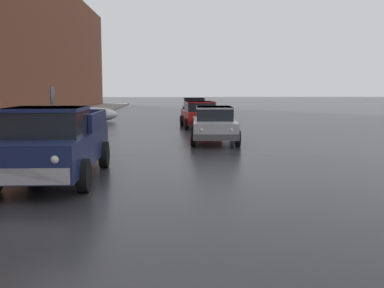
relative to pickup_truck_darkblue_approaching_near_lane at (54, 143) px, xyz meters
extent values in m
cube|color=gray|center=(-4.38, 8.89, -0.81)|extent=(3.08, 80.00, 0.15)
cube|color=black|center=(-6.13, 24.04, 0.53)|extent=(0.08, 1.10, 1.60)
ellipsoid|color=white|center=(-2.19, 19.01, -0.43)|extent=(2.90, 1.43, 0.90)
ellipsoid|color=white|center=(-2.08, 18.87, -0.59)|extent=(0.69, 0.58, 0.58)
ellipsoid|color=white|center=(-2.32, 7.02, -0.62)|extent=(2.48, 1.16, 0.52)
ellipsoid|color=white|center=(-2.78, 7.09, -0.53)|extent=(0.85, 0.71, 0.71)
cube|color=navy|center=(0.00, 0.12, -0.14)|extent=(1.87, 5.14, 0.76)
cube|color=black|center=(0.00, -0.60, 0.56)|extent=(1.62, 1.65, 0.64)
cube|color=navy|center=(0.00, -0.60, 0.84)|extent=(1.66, 1.70, 0.08)
cube|color=navy|center=(0.86, 1.15, 0.46)|extent=(0.12, 2.46, 0.44)
cube|color=navy|center=(-0.87, 1.14, 0.46)|extent=(0.12, 2.46, 0.44)
cube|color=navy|center=(-0.02, 2.63, 0.46)|extent=(1.73, 0.11, 0.44)
cube|color=#B7B7BC|center=(0.02, -2.39, -0.34)|extent=(1.74, 0.13, 0.32)
sphere|color=white|center=(0.61, -2.42, -0.02)|extent=(0.16, 0.16, 0.16)
cylinder|color=black|center=(0.95, -1.41, -0.52)|extent=(0.23, 0.72, 0.72)
cylinder|color=black|center=(0.92, 1.66, -0.52)|extent=(0.23, 0.72, 0.72)
cylinder|color=black|center=(-0.95, 1.65, -0.52)|extent=(0.23, 0.72, 0.72)
cube|color=#B7B7BC|center=(4.47, 7.44, -0.28)|extent=(1.85, 4.31, 0.60)
cube|color=black|center=(4.48, 7.66, 0.28)|extent=(1.52, 2.27, 0.52)
cube|color=#B7B7BC|center=(4.48, 7.66, 0.51)|extent=(1.55, 2.32, 0.06)
cube|color=#525254|center=(4.36, 5.38, -0.46)|extent=(1.60, 0.20, 0.22)
cube|color=#525254|center=(4.58, 9.51, -0.46)|extent=(1.60, 0.20, 0.22)
cylinder|color=black|center=(5.24, 6.09, -0.58)|extent=(0.21, 0.61, 0.60)
cylinder|color=black|center=(3.57, 6.18, -0.58)|extent=(0.21, 0.61, 0.60)
cylinder|color=black|center=(5.37, 8.71, -0.58)|extent=(0.21, 0.61, 0.60)
cylinder|color=black|center=(3.70, 8.80, -0.58)|extent=(0.21, 0.61, 0.60)
sphere|color=silver|center=(4.89, 5.32, -0.20)|extent=(0.14, 0.14, 0.14)
sphere|color=silver|center=(3.83, 5.38, -0.20)|extent=(0.14, 0.14, 0.14)
cube|color=red|center=(4.28, 14.21, -0.28)|extent=(2.01, 3.99, 0.60)
cube|color=black|center=(4.26, 14.40, 0.28)|extent=(1.62, 2.12, 0.52)
cube|color=red|center=(4.26, 14.40, 0.51)|extent=(1.66, 2.17, 0.06)
cube|color=#520B0B|center=(4.43, 12.33, -0.46)|extent=(1.67, 0.25, 0.22)
cube|color=#520B0B|center=(4.13, 16.09, -0.46)|extent=(1.67, 0.25, 0.22)
cylinder|color=black|center=(5.24, 13.09, -0.58)|extent=(0.23, 0.61, 0.60)
cylinder|color=black|center=(3.50, 12.95, -0.58)|extent=(0.23, 0.61, 0.60)
cylinder|color=black|center=(5.05, 15.48, -0.58)|extent=(0.23, 0.61, 0.60)
cylinder|color=black|center=(3.31, 15.34, -0.58)|extent=(0.23, 0.61, 0.60)
sphere|color=silver|center=(4.98, 12.35, -0.20)|extent=(0.14, 0.14, 0.14)
sphere|color=silver|center=(3.88, 12.26, -0.20)|extent=(0.14, 0.14, 0.14)
cube|color=black|center=(4.29, 21.73, -0.28)|extent=(1.69, 4.19, 0.60)
cube|color=black|center=(4.30, 21.93, 0.28)|extent=(1.43, 2.18, 0.52)
cube|color=black|center=(4.30, 21.93, 0.51)|extent=(1.46, 2.23, 0.06)
cube|color=black|center=(4.27, 19.69, -0.46)|extent=(1.60, 0.14, 0.22)
cube|color=black|center=(4.32, 23.76, -0.46)|extent=(1.60, 0.14, 0.22)
cylinder|color=black|center=(5.11, 20.42, -0.58)|extent=(0.19, 0.60, 0.60)
cylinder|color=black|center=(3.44, 20.44, -0.58)|extent=(0.19, 0.60, 0.60)
cylinder|color=black|center=(5.15, 23.01, -0.58)|extent=(0.19, 0.60, 0.60)
cylinder|color=black|center=(3.47, 23.03, -0.58)|extent=(0.19, 0.60, 0.60)
sphere|color=silver|center=(4.80, 19.66, -0.20)|extent=(0.14, 0.14, 0.14)
sphere|color=silver|center=(3.74, 19.67, -0.20)|extent=(0.14, 0.14, 0.14)
camera|label=1|loc=(2.83, -11.17, 1.33)|focal=43.84mm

